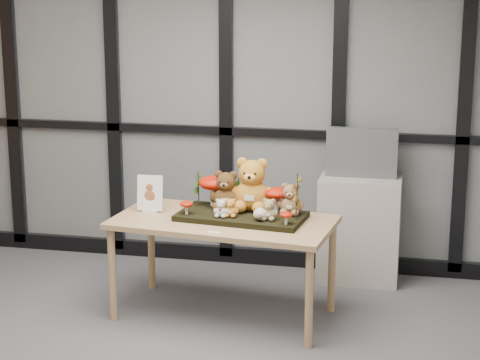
% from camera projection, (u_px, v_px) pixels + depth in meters
% --- Properties ---
extents(room_shell, '(5.00, 5.00, 5.00)m').
position_uv_depth(room_shell, '(23.00, 92.00, 4.21)').
color(room_shell, beige).
rests_on(room_shell, floor).
extents(glass_partition, '(4.90, 0.06, 2.78)m').
position_uv_depth(glass_partition, '(169.00, 81.00, 6.62)').
color(glass_partition, '#2D383F').
rests_on(glass_partition, floor).
extents(display_table, '(1.50, 0.88, 0.67)m').
position_uv_depth(display_table, '(223.00, 229.00, 5.67)').
color(display_table, '#A17A57').
rests_on(display_table, floor).
extents(diorama_tray, '(0.86, 0.51, 0.04)m').
position_uv_depth(diorama_tray, '(241.00, 216.00, 5.66)').
color(diorama_tray, black).
rests_on(diorama_tray, display_table).
extents(bear_pooh_yellow, '(0.32, 0.30, 0.39)m').
position_uv_depth(bear_pooh_yellow, '(252.00, 181.00, 5.70)').
color(bear_pooh_yellow, '#C27F25').
rests_on(bear_pooh_yellow, diorama_tray).
extents(bear_brown_medium, '(0.24, 0.22, 0.29)m').
position_uv_depth(bear_brown_medium, '(226.00, 188.00, 5.73)').
color(bear_brown_medium, '#4E3215').
rests_on(bear_brown_medium, diorama_tray).
extents(bear_tan_back, '(0.19, 0.18, 0.23)m').
position_uv_depth(bear_tan_back, '(291.00, 197.00, 5.62)').
color(bear_tan_back, brown).
rests_on(bear_tan_back, diorama_tray).
extents(bear_small_yellow, '(0.11, 0.11, 0.14)m').
position_uv_depth(bear_small_yellow, '(231.00, 206.00, 5.57)').
color(bear_small_yellow, orange).
rests_on(bear_small_yellow, diorama_tray).
extents(bear_white_bow, '(0.11, 0.10, 0.13)m').
position_uv_depth(bear_white_bow, '(221.00, 207.00, 5.57)').
color(bear_white_bow, silver).
rests_on(bear_white_bow, diorama_tray).
extents(bear_beige_small, '(0.13, 0.12, 0.15)m').
position_uv_depth(bear_beige_small, '(269.00, 208.00, 5.50)').
color(bear_beige_small, '#9B8957').
rests_on(bear_beige_small, diorama_tray).
extents(plush_cream_hedgehog, '(0.07, 0.07, 0.09)m').
position_uv_depth(plush_cream_hedgehog, '(260.00, 213.00, 5.50)').
color(plush_cream_hedgehog, beige).
rests_on(plush_cream_hedgehog, diorama_tray).
extents(mushroom_back_left, '(0.20, 0.20, 0.23)m').
position_uv_depth(mushroom_back_left, '(214.00, 189.00, 5.82)').
color(mushroom_back_left, '#A11405').
rests_on(mushroom_back_left, diorama_tray).
extents(mushroom_back_right, '(0.16, 0.16, 0.18)m').
position_uv_depth(mushroom_back_right, '(277.00, 198.00, 5.68)').
color(mushroom_back_right, '#A11405').
rests_on(mushroom_back_right, diorama_tray).
extents(mushroom_front_left, '(0.09, 0.09, 0.10)m').
position_uv_depth(mushroom_front_left, '(187.00, 207.00, 5.63)').
color(mushroom_front_left, '#A11405').
rests_on(mushroom_front_left, diorama_tray).
extents(mushroom_front_right, '(0.08, 0.08, 0.09)m').
position_uv_depth(mushroom_front_right, '(286.00, 218.00, 5.41)').
color(mushroom_front_right, '#A11405').
rests_on(mushroom_front_right, diorama_tray).
extents(sprig_green_far_left, '(0.05, 0.05, 0.23)m').
position_uv_depth(sprig_green_far_left, '(199.00, 188.00, 5.83)').
color(sprig_green_far_left, '#14350C').
rests_on(sprig_green_far_left, diorama_tray).
extents(sprig_green_mid_left, '(0.05, 0.05, 0.18)m').
position_uv_depth(sprig_green_mid_left, '(220.00, 192.00, 5.84)').
color(sprig_green_mid_left, '#14350C').
rests_on(sprig_green_mid_left, diorama_tray).
extents(sprig_dry_far_right, '(0.05, 0.05, 0.28)m').
position_uv_depth(sprig_dry_far_right, '(297.00, 194.00, 5.59)').
color(sprig_dry_far_right, brown).
rests_on(sprig_dry_far_right, diorama_tray).
extents(sprig_dry_mid_right, '(0.05, 0.05, 0.22)m').
position_uv_depth(sprig_dry_mid_right, '(296.00, 203.00, 5.50)').
color(sprig_dry_mid_right, brown).
rests_on(sprig_dry_mid_right, diorama_tray).
extents(sprig_green_centre, '(0.05, 0.05, 0.20)m').
position_uv_depth(sprig_green_centre, '(239.00, 192.00, 5.80)').
color(sprig_green_centre, '#14350C').
rests_on(sprig_green_centre, diorama_tray).
extents(sign_holder, '(0.17, 0.06, 0.25)m').
position_uv_depth(sign_holder, '(150.00, 196.00, 5.80)').
color(sign_holder, silver).
rests_on(sign_holder, display_table).
extents(label_card, '(0.08, 0.03, 0.00)m').
position_uv_depth(label_card, '(214.00, 232.00, 5.37)').
color(label_card, white).
rests_on(label_card, display_table).
extents(cabinet, '(0.59, 0.34, 0.78)m').
position_uv_depth(cabinet, '(359.00, 230.00, 6.37)').
color(cabinet, '#9E958D').
rests_on(cabinet, floor).
extents(monitor, '(0.51, 0.05, 0.36)m').
position_uv_depth(monitor, '(362.00, 153.00, 6.25)').
color(monitor, '#51555A').
rests_on(monitor, cabinet).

